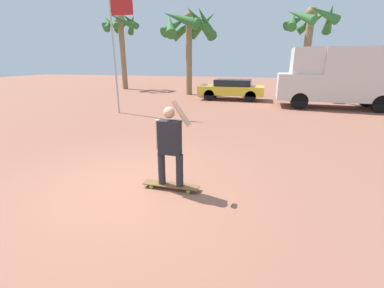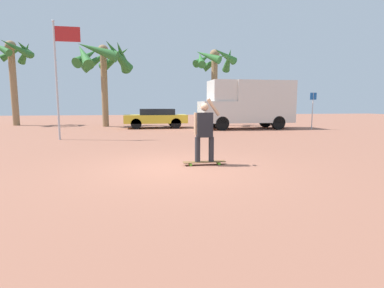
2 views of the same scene
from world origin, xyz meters
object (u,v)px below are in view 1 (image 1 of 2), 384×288
at_px(palm_tree_far_left, 121,30).
at_px(parked_car_yellow, 232,89).
at_px(person_skateboarder, 170,143).
at_px(palm_tree_center_background, 189,26).
at_px(flagpole, 116,45).
at_px(palm_tree_near_van, 309,26).
at_px(skateboard, 171,185).
at_px(camper_van, 341,76).

bearing_deg(palm_tree_far_left, parked_car_yellow, -23.29).
relative_size(person_skateboarder, palm_tree_center_background, 0.28).
height_order(person_skateboarder, palm_tree_far_left, palm_tree_far_left).
distance_m(palm_tree_center_background, palm_tree_far_left, 7.31).
bearing_deg(person_skateboarder, palm_tree_center_background, 104.85).
relative_size(person_skateboarder, flagpole, 0.32).
relative_size(palm_tree_far_left, flagpole, 1.22).
xyz_separation_m(palm_tree_near_van, flagpole, (-9.01, -7.68, -1.39)).
xyz_separation_m(skateboard, palm_tree_near_van, (3.96, 14.50, 4.45)).
relative_size(skateboard, palm_tree_far_left, 0.18).
bearing_deg(palm_tree_center_background, person_skateboarder, -75.15).
bearing_deg(camper_van, palm_tree_center_background, 158.37).
relative_size(person_skateboarder, camper_van, 0.28).
distance_m(person_skateboarder, camper_van, 12.48).
bearing_deg(palm_tree_far_left, camper_van, -20.83).
relative_size(palm_tree_near_van, flagpole, 1.10).
distance_m(person_skateboarder, palm_tree_center_background, 15.92).
bearing_deg(parked_car_yellow, person_skateboarder, -87.98).
xyz_separation_m(palm_tree_center_background, palm_tree_far_left, (-6.87, 2.47, 0.26)).
bearing_deg(palm_tree_far_left, flagpole, -61.35).
relative_size(parked_car_yellow, flagpole, 0.80).
distance_m(parked_car_yellow, flagpole, 8.02).
height_order(person_skateboarder, parked_car_yellow, person_skateboarder).
bearing_deg(palm_tree_center_background, palm_tree_near_van, -3.14).
distance_m(camper_van, palm_tree_near_van, 4.60).
height_order(skateboard, person_skateboarder, person_skateboarder).
bearing_deg(palm_tree_near_van, palm_tree_far_left, 168.91).
distance_m(palm_tree_near_van, palm_tree_center_background, 7.93).
height_order(person_skateboarder, flagpole, flagpole).
distance_m(palm_tree_center_background, flagpole, 8.36).
bearing_deg(person_skateboarder, camper_van, 64.05).
xyz_separation_m(camper_van, parked_car_yellow, (-5.91, 1.73, -0.97)).
bearing_deg(flagpole, palm_tree_far_left, 118.65).
xyz_separation_m(parked_car_yellow, palm_tree_near_van, (4.41, 1.57, 3.81)).
xyz_separation_m(camper_van, palm_tree_center_background, (-9.41, 3.73, 3.11)).
height_order(skateboard, flagpole, flagpole).
bearing_deg(parked_car_yellow, palm_tree_near_van, 19.56).
bearing_deg(palm_tree_near_van, camper_van, -65.64).
xyz_separation_m(skateboard, parked_car_yellow, (-0.46, 12.93, 0.64)).
bearing_deg(camper_van, person_skateboarder, -115.95).
bearing_deg(flagpole, palm_tree_center_background, 82.32).
bearing_deg(person_skateboarder, skateboard, 0.00).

